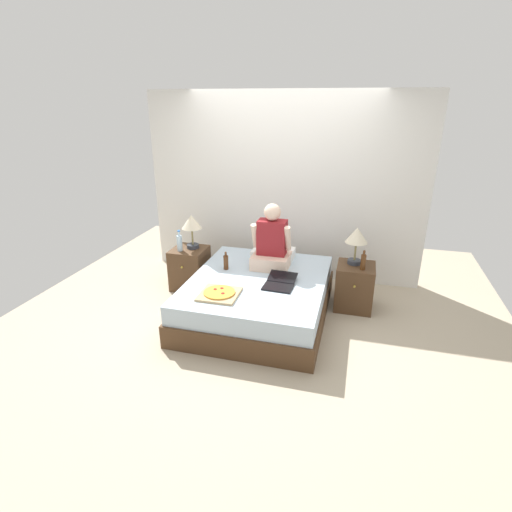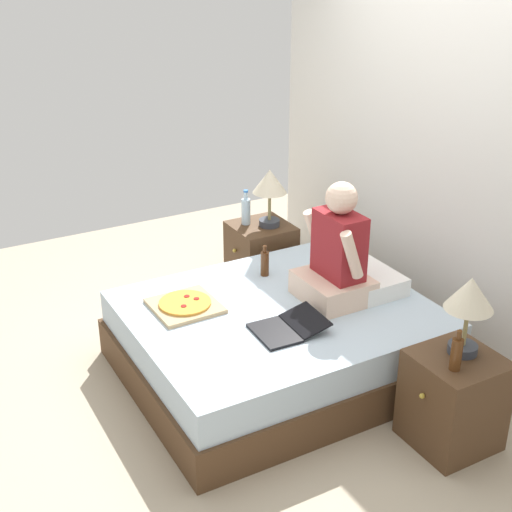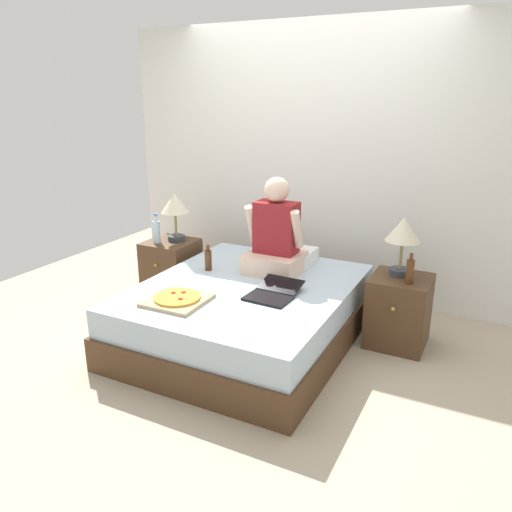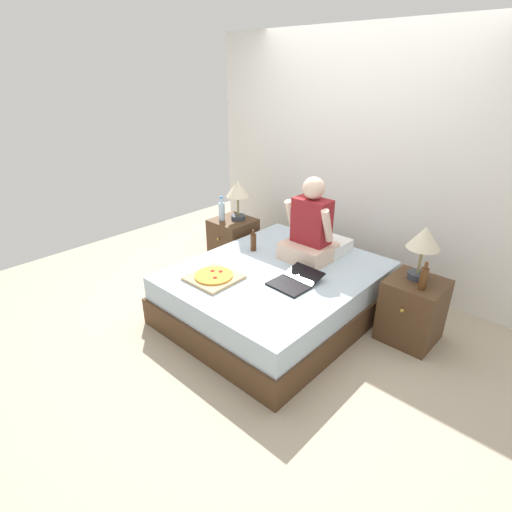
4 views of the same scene
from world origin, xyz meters
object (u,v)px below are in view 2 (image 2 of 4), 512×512
at_px(bed, 277,340).
at_px(nightstand_left, 261,257).
at_px(lamp_on_left_nightstand, 270,185).
at_px(beer_bottle, 456,353).
at_px(lamp_on_right_nightstand, 470,299).
at_px(nightstand_right, 453,400).
at_px(water_bottle, 246,210).
at_px(person_seated, 337,257).
at_px(beer_bottle_on_bed, 265,263).
at_px(pizza_box, 185,305).
at_px(laptop, 285,329).

bearing_deg(bed, nightstand_left, 155.56).
height_order(lamp_on_left_nightstand, beer_bottle, lamp_on_left_nightstand).
xyz_separation_m(bed, lamp_on_left_nightstand, (-1.03, 0.54, 0.65)).
xyz_separation_m(lamp_on_left_nightstand, lamp_on_right_nightstand, (2.07, 0.00, 0.00)).
relative_size(nightstand_left, nightstand_right, 1.00).
xyz_separation_m(water_bottle, lamp_on_right_nightstand, (2.19, 0.14, 0.22)).
distance_m(lamp_on_right_nightstand, person_seated, 1.00).
xyz_separation_m(water_bottle, person_seated, (1.22, -0.01, 0.09)).
relative_size(lamp_on_left_nightstand, beer_bottle_on_bed, 2.05).
bearing_deg(person_seated, beer_bottle_on_bed, -155.80).
bearing_deg(lamp_on_left_nightstand, bed, -27.50).
height_order(bed, pizza_box, pizza_box).
relative_size(lamp_on_left_nightstand, water_bottle, 1.63).
height_order(person_seated, beer_bottle_on_bed, person_seated).
xyz_separation_m(water_bottle, beer_bottle, (2.29, -0.01, -0.02)).
bearing_deg(lamp_on_left_nightstand, nightstand_left, -128.63).
distance_m(nightstand_left, lamp_on_left_nightstand, 0.60).
bearing_deg(laptop, beer_bottle_on_bed, 159.12).
distance_m(lamp_on_left_nightstand, person_seated, 1.11).
bearing_deg(lamp_on_right_nightstand, nightstand_left, -178.64).
distance_m(lamp_on_right_nightstand, pizza_box, 1.73).
bearing_deg(beer_bottle, nightstand_right, 125.01).
relative_size(water_bottle, lamp_on_right_nightstand, 0.61).
height_order(nightstand_right, lamp_on_right_nightstand, lamp_on_right_nightstand).
xyz_separation_m(water_bottle, pizza_box, (0.87, -0.90, -0.17)).
distance_m(water_bottle, lamp_on_right_nightstand, 2.21).
height_order(beer_bottle, laptop, beer_bottle).
xyz_separation_m(nightstand_right, pizza_box, (-1.36, -0.99, 0.21)).
bearing_deg(bed, beer_bottle, 18.73).
bearing_deg(beer_bottle_on_bed, water_bottle, 161.46).
xyz_separation_m(pizza_box, beer_bottle_on_bed, (-0.16, 0.67, 0.07)).
height_order(person_seated, laptop, person_seated).
bearing_deg(person_seated, lamp_on_right_nightstand, 8.76).
relative_size(bed, pizza_box, 4.59).
relative_size(person_seated, beer_bottle_on_bed, 3.55).
relative_size(lamp_on_right_nightstand, laptop, 1.05).
distance_m(nightstand_left, laptop, 1.49).
xyz_separation_m(bed, lamp_on_right_nightstand, (1.04, 0.54, 0.65)).
relative_size(lamp_on_right_nightstand, beer_bottle, 1.96).
distance_m(lamp_on_right_nightstand, beer_bottle_on_bed, 1.56).
relative_size(lamp_on_left_nightstand, nightstand_right, 0.82).
height_order(nightstand_right, beer_bottle_on_bed, beer_bottle_on_bed).
bearing_deg(water_bottle, bed, -19.02).
bearing_deg(nightstand_right, beer_bottle_on_bed, -167.77).
height_order(pizza_box, beer_bottle_on_bed, beer_bottle_on_bed).
relative_size(bed, lamp_on_right_nightstand, 4.15).
distance_m(bed, lamp_on_left_nightstand, 1.33).
xyz_separation_m(nightstand_right, beer_bottle, (0.07, -0.10, 0.37)).
distance_m(bed, beer_bottle, 1.27).
xyz_separation_m(nightstand_right, beer_bottle_on_bed, (-1.51, -0.33, 0.29)).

